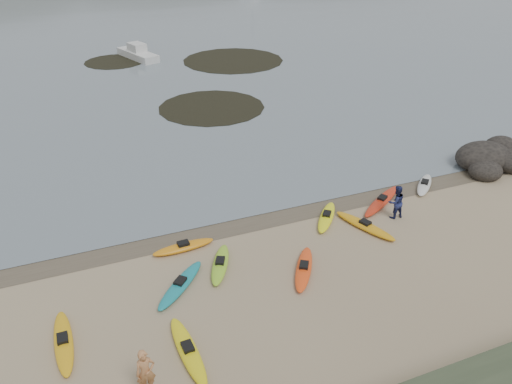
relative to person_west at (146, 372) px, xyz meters
name	(u,v)px	position (x,y,z in m)	size (l,w,h in m)	color
ground	(256,216)	(7.75, 9.22, -0.93)	(600.00, 600.00, 0.00)	tan
wet_sand	(258,218)	(7.75, 8.92, -0.92)	(60.00, 60.00, 0.00)	brown
kayaks	(278,252)	(7.42, 5.52, -0.76)	(22.69, 10.51, 0.34)	orange
person_west	(146,372)	(0.00, 0.00, 0.00)	(0.68, 0.44, 1.86)	tan
person_east	(396,202)	(14.69, 6.29, 0.03)	(0.93, 0.72, 1.91)	navy
rock_cluster	(492,162)	(24.43, 9.21, -0.67)	(5.43, 4.02, 1.92)	black
kelp_mats	(205,73)	(13.18, 36.73, -0.90)	(21.26, 25.92, 0.04)	black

